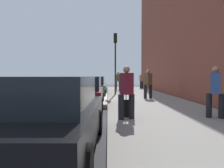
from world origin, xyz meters
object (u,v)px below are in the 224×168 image
object	(u,v)px
rolling_suitcase	(126,108)
parked_car_maroon	(83,93)
parked_car_black	(50,115)
pedestrian_olive_coat	(118,80)
traffic_light_pole	(115,54)
pedestrian_brown_coat	(148,83)
parked_car_green	(93,87)
pedestrian_blue_coat	(215,90)
pedestrian_burgundy_coat	(126,91)
pedestrian_tan_coat	(142,80)
parked_car_red	(96,84)

from	to	relation	value
rolling_suitcase	parked_car_maroon	bearing A→B (deg)	31.19
parked_car_black	pedestrian_olive_coat	size ratio (longest dim) A/B	2.63
parked_car_maroon	pedestrian_olive_coat	bearing A→B (deg)	-10.32
pedestrian_olive_coat	traffic_light_pole	distance (m)	5.73
parked_car_maroon	pedestrian_brown_coat	bearing A→B (deg)	-46.42
parked_car_green	pedestrian_blue_coat	xyz separation A→B (m)	(-9.28, -4.60, 0.30)
pedestrian_olive_coat	pedestrian_blue_coat	world-z (taller)	pedestrian_olive_coat
parked_car_black	pedestrian_blue_coat	size ratio (longest dim) A/B	2.82
parked_car_green	traffic_light_pole	size ratio (longest dim) A/B	0.99
pedestrian_burgundy_coat	pedestrian_blue_coat	world-z (taller)	pedestrian_blue_coat
pedestrian_tan_coat	pedestrian_olive_coat	xyz separation A→B (m)	(-3.25, 2.86, 0.05)
pedestrian_tan_coat	rolling_suitcase	world-z (taller)	pedestrian_tan_coat
parked_car_maroon	pedestrian_burgundy_coat	world-z (taller)	pedestrian_burgundy_coat
parked_car_green	pedestrian_olive_coat	bearing A→B (deg)	-19.46
parked_car_red	rolling_suitcase	xyz separation A→B (m)	(-14.72, -1.78, -0.31)
pedestrian_burgundy_coat	traffic_light_pole	xyz separation A→B (m)	(9.99, 0.02, 2.20)
pedestrian_tan_coat	pedestrian_olive_coat	size ratio (longest dim) A/B	0.95
parked_car_green	pedestrian_blue_coat	world-z (taller)	pedestrian_blue_coat
parked_car_black	pedestrian_olive_coat	world-z (taller)	pedestrian_olive_coat
parked_car_black	rolling_suitcase	size ratio (longest dim) A/B	5.08
pedestrian_tan_coat	pedestrian_burgundy_coat	xyz separation A→B (m)	(-18.55, 3.27, -0.02)
parked_car_red	pedestrian_olive_coat	distance (m)	2.19
parked_car_red	pedestrian_blue_coat	world-z (taller)	pedestrian_blue_coat
pedestrian_brown_coat	rolling_suitcase	xyz separation A→B (m)	(-6.45, 1.90, -0.66)
parked_car_maroon	pedestrian_brown_coat	xyz separation A→B (m)	(3.51, -3.68, 0.35)
rolling_suitcase	pedestrian_olive_coat	bearing A→B (deg)	-1.47
parked_car_red	parked_car_maroon	bearing A→B (deg)	179.97
pedestrian_blue_coat	rolling_suitcase	world-z (taller)	pedestrian_blue_coat
pedestrian_tan_coat	pedestrian_blue_coat	size ratio (longest dim) A/B	1.02
parked_car_red	pedestrian_olive_coat	bearing A→B (deg)	-87.48
parked_car_maroon	traffic_light_pole	world-z (taller)	traffic_light_pole
pedestrian_brown_coat	parked_car_green	bearing A→B (deg)	55.47
parked_car_red	pedestrian_brown_coat	xyz separation A→B (m)	(-8.27, -3.68, 0.35)
pedestrian_burgundy_coat	rolling_suitcase	bearing A→B (deg)	-3.43
pedestrian_brown_coat	traffic_light_pole	size ratio (longest dim) A/B	0.39
parked_car_red	pedestrian_blue_coat	size ratio (longest dim) A/B	2.52
parked_car_maroon	rolling_suitcase	size ratio (longest dim) A/B	4.87
parked_car_green	pedestrian_brown_coat	distance (m)	4.39
pedestrian_brown_coat	pedestrian_olive_coat	bearing A→B (deg)	10.33
parked_car_black	parked_car_red	distance (m)	17.99
pedestrian_blue_coat	traffic_light_pole	world-z (taller)	traffic_light_pole
parked_car_maroon	traffic_light_pole	xyz separation A→B (m)	(6.56, -1.73, 2.50)
parked_car_green	pedestrian_blue_coat	distance (m)	10.36
parked_car_maroon	parked_car_red	bearing A→B (deg)	-0.03
parked_car_black	pedestrian_tan_coat	distance (m)	21.92
parked_car_green	pedestrian_tan_coat	size ratio (longest dim) A/B	2.63
pedestrian_brown_coat	pedestrian_blue_coat	bearing A→B (deg)	-171.66
parked_car_red	pedestrian_brown_coat	size ratio (longest dim) A/B	2.40
pedestrian_olive_coat	traffic_light_pole	xyz separation A→B (m)	(-5.30, 0.43, 2.13)
rolling_suitcase	pedestrian_tan_coat	bearing A→B (deg)	-10.16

